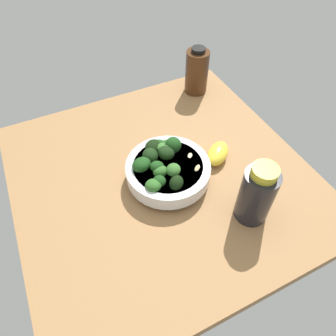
{
  "coord_description": "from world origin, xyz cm",
  "views": [
    {
      "loc": [
        44.57,
        -19.85,
        59.01
      ],
      "look_at": [
        2.13,
        0.73,
        4.0
      ],
      "focal_mm": 32.91,
      "sensor_mm": 36.0,
      "label": 1
    }
  ],
  "objects_px": {
    "bowl_of_broccoli": "(166,168)",
    "lemon_wedge": "(218,153)",
    "bottle_short": "(197,71)",
    "bottle_tall": "(257,194)"
  },
  "relations": [
    {
      "from": "bowl_of_broccoli",
      "to": "lemon_wedge",
      "type": "xyz_separation_m",
      "value": [
        0.0,
        0.15,
        -0.02
      ]
    },
    {
      "from": "lemon_wedge",
      "to": "bottle_short",
      "type": "bearing_deg",
      "value": 161.58
    },
    {
      "from": "bottle_short",
      "to": "lemon_wedge",
      "type": "bearing_deg",
      "value": -18.42
    },
    {
      "from": "bowl_of_broccoli",
      "to": "bottle_short",
      "type": "distance_m",
      "value": 0.37
    },
    {
      "from": "bottle_tall",
      "to": "bottle_short",
      "type": "distance_m",
      "value": 0.47
    },
    {
      "from": "bottle_tall",
      "to": "bottle_short",
      "type": "relative_size",
      "value": 1.07
    },
    {
      "from": "lemon_wedge",
      "to": "bottle_tall",
      "type": "relative_size",
      "value": 0.54
    },
    {
      "from": "lemon_wedge",
      "to": "bottle_short",
      "type": "xyz_separation_m",
      "value": [
        -0.29,
        0.1,
        0.05
      ]
    },
    {
      "from": "bowl_of_broccoli",
      "to": "lemon_wedge",
      "type": "relative_size",
      "value": 2.42
    },
    {
      "from": "lemon_wedge",
      "to": "bottle_short",
      "type": "distance_m",
      "value": 0.31
    }
  ]
}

